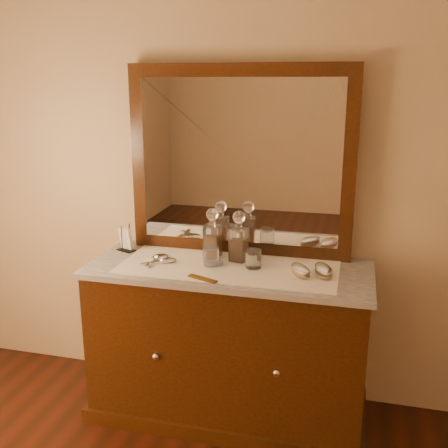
{
  "coord_description": "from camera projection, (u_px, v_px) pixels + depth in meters",
  "views": [
    {
      "loc": [
        0.6,
        -0.48,
        1.77
      ],
      "look_at": [
        0.0,
        1.85,
        1.1
      ],
      "focal_mm": 41.96,
      "sensor_mm": 36.0,
      "label": 1
    }
  ],
  "objects": [
    {
      "name": "brush_near",
      "position": [
        301.0,
        270.0,
        2.53
      ],
      "size": [
        0.14,
        0.18,
        0.05
      ],
      "color": "#8F7057",
      "rests_on": "lace_runner"
    },
    {
      "name": "knob_right",
      "position": [
        277.0,
        373.0,
        2.43
      ],
      "size": [
        0.04,
        0.04,
        0.04
      ],
      "primitive_type": "sphere",
      "color": "silver",
      "rests_on": "dresser_cabinet"
    },
    {
      "name": "marble_top",
      "position": [
        229.0,
        269.0,
        2.67
      ],
      "size": [
        1.44,
        0.59,
        0.03
      ],
      "primitive_type": "cube",
      "color": "silver",
      "rests_on": "dresser_cabinet"
    },
    {
      "name": "lace_runner",
      "position": [
        228.0,
        267.0,
        2.64
      ],
      "size": [
        1.1,
        0.45,
        0.0
      ],
      "primitive_type": "cube",
      "color": "white",
      "rests_on": "marble_top"
    },
    {
      "name": "decanter_right",
      "position": [
        239.0,
        242.0,
        2.71
      ],
      "size": [
        0.09,
        0.09,
        0.27
      ],
      "color": "brown",
      "rests_on": "lace_runner"
    },
    {
      "name": "napkin_rack",
      "position": [
        126.0,
        240.0,
        2.89
      ],
      "size": [
        0.11,
        0.09,
        0.15
      ],
      "color": "black",
      "rests_on": "marble_top"
    },
    {
      "name": "mirror_frame",
      "position": [
        240.0,
        162.0,
        2.76
      ],
      "size": [
        1.2,
        0.08,
        1.0
      ],
      "primitive_type": "cube",
      "color": "black",
      "rests_on": "marble_top"
    },
    {
      "name": "decanter_left",
      "position": [
        213.0,
        238.0,
        2.77
      ],
      "size": [
        0.09,
        0.09,
        0.27
      ],
      "color": "brown",
      "rests_on": "lace_runner"
    },
    {
      "name": "dresser_plinth",
      "position": [
        229.0,
        405.0,
        2.88
      ],
      "size": [
        1.46,
        0.59,
        0.08
      ],
      "primitive_type": "cube",
      "color": "black",
      "rests_on": "floor"
    },
    {
      "name": "pin_dish",
      "position": [
        215.0,
        263.0,
        2.68
      ],
      "size": [
        0.1,
        0.1,
        0.01
      ],
      "primitive_type": "cylinder",
      "rotation": [
        0.0,
        0.0,
        0.23
      ],
      "color": "silver",
      "rests_on": "lace_runner"
    },
    {
      "name": "hand_mirror_outer",
      "position": [
        159.0,
        258.0,
        2.75
      ],
      "size": [
        0.09,
        0.21,
        0.02
      ],
      "color": "silver",
      "rests_on": "lace_runner"
    },
    {
      "name": "knob_left",
      "position": [
        156.0,
        356.0,
        2.58
      ],
      "size": [
        0.04,
        0.04,
        0.04
      ],
      "primitive_type": "sphere",
      "color": "silver",
      "rests_on": "dresser_cabinet"
    },
    {
      "name": "mirror_glass",
      "position": [
        239.0,
        162.0,
        2.73
      ],
      "size": [
        1.06,
        0.01,
        0.86
      ],
      "primitive_type": "cube",
      "color": "white",
      "rests_on": "marble_top"
    },
    {
      "name": "tumblers",
      "position": [
        232.0,
        258.0,
        2.64
      ],
      "size": [
        0.3,
        0.1,
        0.09
      ],
      "color": "white",
      "rests_on": "lace_runner"
    },
    {
      "name": "hand_mirror_inner",
      "position": [
        165.0,
        261.0,
        2.71
      ],
      "size": [
        0.18,
        0.15,
        0.02
      ],
      "color": "silver",
      "rests_on": "lace_runner"
    },
    {
      "name": "dresser_cabinet",
      "position": [
        229.0,
        344.0,
        2.78
      ],
      "size": [
        1.4,
        0.55,
        0.82
      ],
      "primitive_type": "cube",
      "color": "black",
      "rests_on": "floor"
    },
    {
      "name": "brush_far",
      "position": [
        323.0,
        271.0,
        2.52
      ],
      "size": [
        0.13,
        0.19,
        0.05
      ],
      "color": "#8F7057",
      "rests_on": "lace_runner"
    },
    {
      "name": "comb",
      "position": [
        203.0,
        279.0,
        2.47
      ],
      "size": [
        0.16,
        0.09,
        0.01
      ],
      "primitive_type": "cube",
      "rotation": [
        0.0,
        0.0,
        -0.38
      ],
      "color": "brown",
      "rests_on": "lace_runner"
    }
  ]
}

